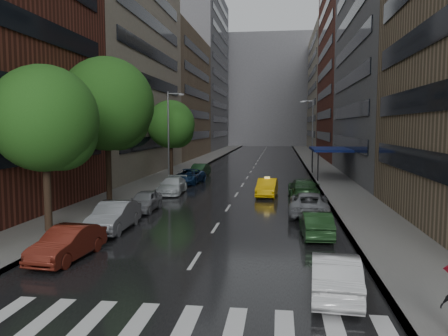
{
  "coord_description": "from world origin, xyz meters",
  "views": [
    {
      "loc": [
        3.5,
        -13.66,
        5.66
      ],
      "look_at": [
        0.0,
        13.82,
        3.0
      ],
      "focal_mm": 35.0,
      "sensor_mm": 36.0,
      "label": 1
    }
  ],
  "objects": [
    {
      "name": "tree_mid",
      "position": [
        -8.6,
        16.06,
        7.2
      ],
      "size": [
        6.59,
        6.59,
        10.51
      ],
      "color": "#382619",
      "rests_on": "ground"
    },
    {
      "name": "street_lamp_right",
      "position": [
        7.72,
        45.0,
        4.89
      ],
      "size": [
        1.74,
        0.22,
        9.0
      ],
      "color": "gray",
      "rests_on": "sidewalk_right"
    },
    {
      "name": "building_far",
      "position": [
        0.0,
        118.0,
        16.0
      ],
      "size": [
        40.0,
        14.0,
        32.0
      ],
      "primitive_type": "cube",
      "color": "slate",
      "rests_on": "ground"
    },
    {
      "name": "sidewalk_left",
      "position": [
        -9.0,
        50.0,
        0.07
      ],
      "size": [
        4.0,
        140.0,
        0.15
      ],
      "primitive_type": "cube",
      "color": "gray",
      "rests_on": "ground"
    },
    {
      "name": "crosswalk",
      "position": [
        0.2,
        -2.0,
        0.01
      ],
      "size": [
        13.15,
        2.8,
        0.01
      ],
      "color": "silver",
      "rests_on": "ground"
    },
    {
      "name": "parked_cars_left",
      "position": [
        -5.4,
        19.63,
        0.72
      ],
      "size": [
        2.92,
        35.27,
        1.56
      ],
      "color": "#5E1C12",
      "rests_on": "ground"
    },
    {
      "name": "tree_near",
      "position": [
        -8.6,
        7.71,
        6.04
      ],
      "size": [
        5.54,
        5.54,
        8.83
      ],
      "color": "#382619",
      "rests_on": "ground"
    },
    {
      "name": "street_lamp_left",
      "position": [
        -7.72,
        30.0,
        4.89
      ],
      "size": [
        1.74,
        0.22,
        9.0
      ],
      "color": "gray",
      "rests_on": "sidewalk_left"
    },
    {
      "name": "buildings_right",
      "position": [
        15.0,
        56.7,
        15.03
      ],
      "size": [
        8.05,
        109.1,
        36.0
      ],
      "color": "#937A5B",
      "rests_on": "ground"
    },
    {
      "name": "sidewalk_right",
      "position": [
        9.0,
        50.0,
        0.07
      ],
      "size": [
        4.0,
        140.0,
        0.15
      ],
      "primitive_type": "cube",
      "color": "gray",
      "rests_on": "ground"
    },
    {
      "name": "tree_far",
      "position": [
        -8.6,
        34.23,
        5.87
      ],
      "size": [
        5.38,
        5.38,
        8.58
      ],
      "color": "#382619",
      "rests_on": "ground"
    },
    {
      "name": "road",
      "position": [
        0.0,
        50.0,
        0.01
      ],
      "size": [
        14.0,
        140.0,
        0.01
      ],
      "primitive_type": "cube",
      "color": "black",
      "rests_on": "ground"
    },
    {
      "name": "awning",
      "position": [
        8.98,
        35.0,
        3.13
      ],
      "size": [
        4.0,
        8.0,
        3.12
      ],
      "color": "navy",
      "rests_on": "sidewalk_right"
    },
    {
      "name": "taxi",
      "position": [
        2.54,
        21.53,
        0.72
      ],
      "size": [
        1.78,
        4.43,
        1.43
      ],
      "primitive_type": "imported",
      "rotation": [
        0.0,
        0.0,
        -0.06
      ],
      "color": "#F0B30C",
      "rests_on": "ground"
    },
    {
      "name": "buildings_left",
      "position": [
        -15.0,
        58.79,
        15.99
      ],
      "size": [
        8.0,
        108.0,
        38.0
      ],
      "color": "maroon",
      "rests_on": "ground"
    },
    {
      "name": "parked_cars_right",
      "position": [
        5.4,
        13.35,
        0.74
      ],
      "size": [
        2.76,
        24.94,
        1.58
      ],
      "color": "silver",
      "rests_on": "ground"
    },
    {
      "name": "ground",
      "position": [
        0.0,
        0.0,
        0.0
      ],
      "size": [
        220.0,
        220.0,
        0.0
      ],
      "primitive_type": "plane",
      "color": "gray",
      "rests_on": "ground"
    }
  ]
}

